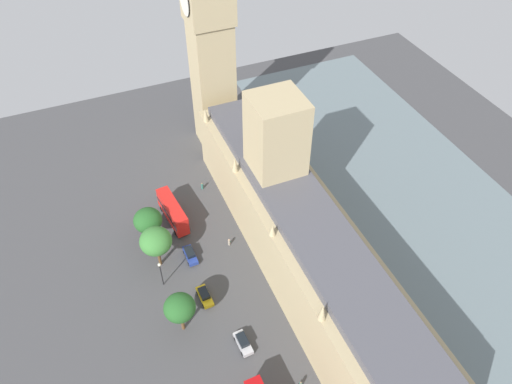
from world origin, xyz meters
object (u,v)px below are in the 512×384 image
object	(u,v)px
car_blue_leading	(190,255)
pedestrian_under_trees	(202,186)
car_silver_by_river_gate	(243,342)
pedestrian_near_tower	(229,242)
double_decker_bus_trailing	(173,211)
car_yellow_cab_opposite_hall	(205,296)
plane_tree_corner	(156,241)
plane_tree_slot_10	(148,220)
plane_tree_midblock	(180,308)
parliament_building	(302,235)
street_lamp_slot_11	(145,219)
clock_tower	(209,25)
street_lamp_slot_12	(161,270)

from	to	relation	value
car_blue_leading	pedestrian_under_trees	size ratio (longest dim) A/B	2.80
car_silver_by_river_gate	pedestrian_near_tower	bearing A→B (deg)	-107.57
double_decker_bus_trailing	car_yellow_cab_opposite_hall	world-z (taller)	double_decker_bus_trailing
plane_tree_corner	plane_tree_slot_10	xyz separation A→B (m)	(0.01, -6.23, -0.86)
car_silver_by_river_gate	pedestrian_under_trees	size ratio (longest dim) A/B	2.72
plane_tree_midblock	plane_tree_slot_10	world-z (taller)	plane_tree_midblock
parliament_building	pedestrian_near_tower	distance (m)	15.71
car_yellow_cab_opposite_hall	plane_tree_slot_10	distance (m)	17.96
street_lamp_slot_11	plane_tree_slot_10	bearing A→B (deg)	108.40
clock_tower	street_lamp_slot_12	world-z (taller)	clock_tower
clock_tower	pedestrian_near_tower	bearing A→B (deg)	74.56
car_blue_leading	pedestrian_under_trees	bearing A→B (deg)	-116.10
double_decker_bus_trailing	car_silver_by_river_gate	xyz separation A→B (m)	(-2.67, 30.56, -1.75)
street_lamp_slot_12	plane_tree_corner	bearing A→B (deg)	-98.44
double_decker_bus_trailing	street_lamp_slot_12	bearing A→B (deg)	-119.62
parliament_building	car_blue_leading	world-z (taller)	parliament_building
parliament_building	clock_tower	world-z (taller)	clock_tower
car_blue_leading	plane_tree_corner	distance (m)	7.84
car_yellow_cab_opposite_hall	pedestrian_near_tower	xyz separation A→B (m)	(-8.15, -9.69, -0.18)
plane_tree_slot_10	street_lamp_slot_12	world-z (taller)	plane_tree_slot_10
double_decker_bus_trailing	car_silver_by_river_gate	size ratio (longest dim) A/B	2.39
parliament_building	plane_tree_corner	size ratio (longest dim) A/B	8.25
car_yellow_cab_opposite_hall	street_lamp_slot_12	xyz separation A→B (m)	(5.81, -5.71, 3.27)
car_blue_leading	pedestrian_near_tower	size ratio (longest dim) A/B	2.93
car_silver_by_river_gate	plane_tree_corner	xyz separation A→B (m)	(7.99, -21.06, 5.53)
car_blue_leading	plane_tree_slot_10	distance (m)	10.04
parliament_building	car_blue_leading	size ratio (longest dim) A/B	15.88
parliament_building	car_silver_by_river_gate	distance (m)	20.32
pedestrian_near_tower	street_lamp_slot_11	bearing A→B (deg)	-139.08
clock_tower	pedestrian_near_tower	xyz separation A→B (m)	(8.71, 31.53, -27.83)
car_yellow_cab_opposite_hall	street_lamp_slot_11	xyz separation A→B (m)	(5.52, -17.72, 3.93)
street_lamp_slot_11	car_blue_leading	bearing A→B (deg)	126.01
plane_tree_corner	double_decker_bus_trailing	bearing A→B (deg)	-119.23
double_decker_bus_trailing	street_lamp_slot_11	size ratio (longest dim) A/B	1.53
parliament_building	double_decker_bus_trailing	size ratio (longest dim) A/B	6.84
parliament_building	street_lamp_slot_12	size ratio (longest dim) A/B	12.41
double_decker_bus_trailing	car_blue_leading	world-z (taller)	double_decker_bus_trailing
car_yellow_cab_opposite_hall	pedestrian_under_trees	bearing A→B (deg)	-110.38
car_blue_leading	double_decker_bus_trailing	bearing A→B (deg)	-89.77
car_silver_by_river_gate	plane_tree_corner	distance (m)	23.19
car_silver_by_river_gate	street_lamp_slot_12	bearing A→B (deg)	-65.24
car_silver_by_river_gate	street_lamp_slot_12	size ratio (longest dim) A/B	0.76
double_decker_bus_trailing	pedestrian_under_trees	world-z (taller)	double_decker_bus_trailing
double_decker_bus_trailing	car_silver_by_river_gate	world-z (taller)	double_decker_bus_trailing
parliament_building	plane_tree_corner	world-z (taller)	parliament_building
parliament_building	double_decker_bus_trailing	bearing A→B (deg)	-47.21
plane_tree_slot_10	street_lamp_slot_11	world-z (taller)	plane_tree_slot_10
plane_tree_corner	car_blue_leading	bearing A→B (deg)	172.34
plane_tree_midblock	plane_tree_slot_10	xyz separation A→B (m)	(0.06, -20.64, -0.52)
plane_tree_corner	street_lamp_slot_12	size ratio (longest dim) A/B	1.50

